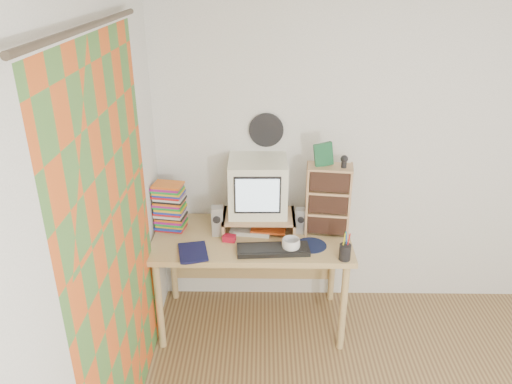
{
  "coord_description": "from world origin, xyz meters",
  "views": [
    {
      "loc": [
        -0.96,
        -1.73,
        2.52
      ],
      "look_at": [
        -1.0,
        1.33,
        1.12
      ],
      "focal_mm": 35.0,
      "sensor_mm": 36.0,
      "label": 1
    }
  ],
  "objects_px": {
    "keyboard": "(273,250)",
    "cd_rack": "(328,200)",
    "diary": "(179,252)",
    "desk": "(252,248)",
    "dvd_stack": "(170,211)",
    "crt_monitor": "(258,187)",
    "mug": "(291,245)"
  },
  "relations": [
    {
      "from": "mug",
      "to": "keyboard",
      "type": "bearing_deg",
      "value": -178.23
    },
    {
      "from": "crt_monitor",
      "to": "cd_rack",
      "type": "relative_size",
      "value": 0.81
    },
    {
      "from": "crt_monitor",
      "to": "diary",
      "type": "xyz_separation_m",
      "value": [
        -0.52,
        -0.41,
        -0.29
      ]
    },
    {
      "from": "desk",
      "to": "dvd_stack",
      "type": "height_order",
      "value": "dvd_stack"
    },
    {
      "from": "dvd_stack",
      "to": "cd_rack",
      "type": "xyz_separation_m",
      "value": [
        1.13,
        -0.04,
        0.11
      ]
    },
    {
      "from": "desk",
      "to": "keyboard",
      "type": "relative_size",
      "value": 2.88
    },
    {
      "from": "cd_rack",
      "to": "dvd_stack",
      "type": "bearing_deg",
      "value": -174.56
    },
    {
      "from": "keyboard",
      "to": "mug",
      "type": "height_order",
      "value": "mug"
    },
    {
      "from": "diary",
      "to": "dvd_stack",
      "type": "bearing_deg",
      "value": 95.03
    },
    {
      "from": "dvd_stack",
      "to": "mug",
      "type": "relative_size",
      "value": 2.34
    },
    {
      "from": "desk",
      "to": "dvd_stack",
      "type": "xyz_separation_m",
      "value": [
        -0.59,
        0.05,
        0.28
      ]
    },
    {
      "from": "crt_monitor",
      "to": "cd_rack",
      "type": "bearing_deg",
      "value": -9.98
    },
    {
      "from": "keyboard",
      "to": "mug",
      "type": "xyz_separation_m",
      "value": [
        0.12,
        0.0,
        0.03
      ]
    },
    {
      "from": "cd_rack",
      "to": "keyboard",
      "type": "bearing_deg",
      "value": -136.9
    },
    {
      "from": "dvd_stack",
      "to": "diary",
      "type": "xyz_separation_m",
      "value": [
        0.11,
        -0.37,
        -0.12
      ]
    },
    {
      "from": "desk",
      "to": "diary",
      "type": "distance_m",
      "value": 0.6
    },
    {
      "from": "crt_monitor",
      "to": "diary",
      "type": "height_order",
      "value": "crt_monitor"
    },
    {
      "from": "dvd_stack",
      "to": "cd_rack",
      "type": "height_order",
      "value": "cd_rack"
    },
    {
      "from": "dvd_stack",
      "to": "diary",
      "type": "relative_size",
      "value": 1.28
    },
    {
      "from": "mug",
      "to": "diary",
      "type": "height_order",
      "value": "mug"
    },
    {
      "from": "keyboard",
      "to": "diary",
      "type": "height_order",
      "value": "diary"
    },
    {
      "from": "desk",
      "to": "mug",
      "type": "xyz_separation_m",
      "value": [
        0.27,
        -0.27,
        0.18
      ]
    },
    {
      "from": "dvd_stack",
      "to": "mug",
      "type": "height_order",
      "value": "dvd_stack"
    },
    {
      "from": "cd_rack",
      "to": "diary",
      "type": "xyz_separation_m",
      "value": [
        -1.02,
        -0.33,
        -0.23
      ]
    },
    {
      "from": "keyboard",
      "to": "diary",
      "type": "bearing_deg",
      "value": -179.22
    },
    {
      "from": "mug",
      "to": "crt_monitor",
      "type": "bearing_deg",
      "value": 122.6
    },
    {
      "from": "crt_monitor",
      "to": "cd_rack",
      "type": "height_order",
      "value": "same"
    },
    {
      "from": "keyboard",
      "to": "cd_rack",
      "type": "xyz_separation_m",
      "value": [
        0.39,
        0.28,
        0.24
      ]
    },
    {
      "from": "keyboard",
      "to": "mug",
      "type": "distance_m",
      "value": 0.12
    },
    {
      "from": "crt_monitor",
      "to": "cd_rack",
      "type": "xyz_separation_m",
      "value": [
        0.5,
        -0.08,
        -0.06
      ]
    },
    {
      "from": "cd_rack",
      "to": "diary",
      "type": "relative_size",
      "value": 2.25
    },
    {
      "from": "desk",
      "to": "cd_rack",
      "type": "distance_m",
      "value": 0.67
    }
  ]
}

